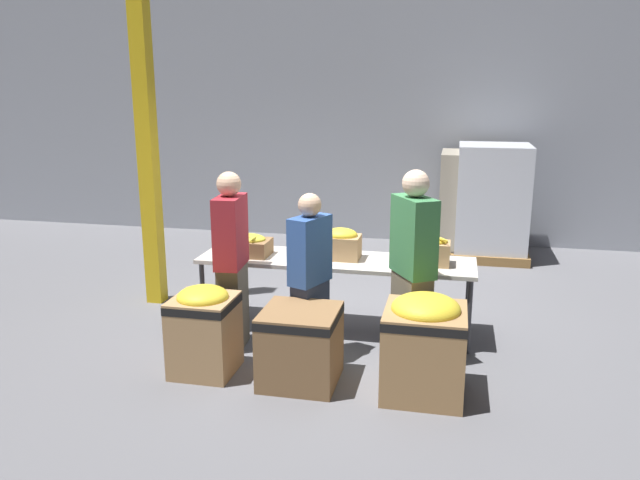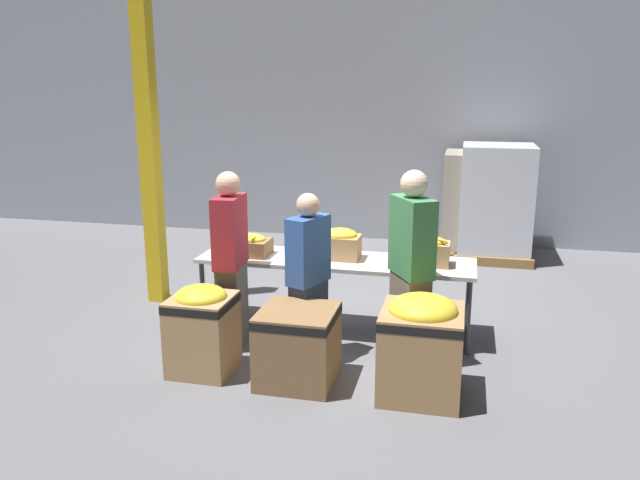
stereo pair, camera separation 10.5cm
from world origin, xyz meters
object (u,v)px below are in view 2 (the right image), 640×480
at_px(sorting_table, 336,264).
at_px(donation_bin_0, 202,326).
at_px(volunteer_2, 308,279).
at_px(banana_box_2, 424,250).
at_px(pallet_stack_1, 496,203).
at_px(donation_bin_1, 298,343).
at_px(donation_bin_2, 421,343).
at_px(pallet_stack_0, 477,205).
at_px(banana_box_1, 340,243).
at_px(volunteer_0, 411,270).
at_px(support_pillar, 148,129).
at_px(volunteer_1, 231,262).
at_px(banana_box_0, 248,244).

distance_m(sorting_table, donation_bin_0, 1.55).
distance_m(sorting_table, volunteer_2, 0.73).
distance_m(banana_box_2, volunteer_2, 1.22).
bearing_deg(volunteer_2, pallet_stack_1, -1.65).
height_order(donation_bin_1, pallet_stack_1, pallet_stack_1).
bearing_deg(donation_bin_2, donation_bin_0, 180.00).
relative_size(sorting_table, donation_bin_1, 4.31).
bearing_deg(banana_box_2, pallet_stack_0, 80.88).
relative_size(sorting_table, banana_box_1, 7.15).
height_order(volunteer_0, volunteer_2, volunteer_0).
height_order(volunteer_0, donation_bin_1, volunteer_0).
xyz_separation_m(donation_bin_2, support_pillar, (-3.19, 1.63, 1.55)).
relative_size(volunteer_1, donation_bin_0, 2.16).
height_order(banana_box_0, banana_box_1, banana_box_1).
distance_m(banana_box_0, donation_bin_1, 1.50).
relative_size(donation_bin_1, pallet_stack_0, 0.42).
height_order(banana_box_0, volunteer_0, volunteer_0).
relative_size(banana_box_1, pallet_stack_1, 0.24).
bearing_deg(pallet_stack_0, donation_bin_2, -95.82).
relative_size(banana_box_1, donation_bin_2, 0.45).
distance_m(banana_box_2, volunteer_1, 1.87).
distance_m(banana_box_0, volunteer_0, 1.80).
xyz_separation_m(sorting_table, banana_box_1, (0.04, 0.02, 0.21)).
relative_size(donation_bin_2, pallet_stack_0, 0.56).
height_order(banana_box_2, volunteer_0, volunteer_0).
bearing_deg(donation_bin_1, donation_bin_0, 180.00).
bearing_deg(donation_bin_1, banana_box_1, 84.35).
relative_size(banana_box_2, donation_bin_0, 0.62).
bearing_deg(volunteer_2, volunteer_1, 103.47).
bearing_deg(pallet_stack_1, support_pillar, -143.87).
bearing_deg(volunteer_0, banana_box_1, 19.39).
height_order(donation_bin_0, pallet_stack_1, pallet_stack_1).
distance_m(banana_box_1, volunteer_1, 1.12).
height_order(sorting_table, donation_bin_0, donation_bin_0).
height_order(sorting_table, support_pillar, support_pillar).
bearing_deg(support_pillar, donation_bin_0, -51.87).
bearing_deg(pallet_stack_0, donation_bin_1, -108.15).
relative_size(sorting_table, pallet_stack_0, 1.82).
relative_size(volunteer_2, donation_bin_0, 1.97).
bearing_deg(banana_box_2, volunteer_0, -96.96).
relative_size(banana_box_2, support_pillar, 0.12).
xyz_separation_m(banana_box_0, pallet_stack_1, (2.59, 3.35, -0.07)).
bearing_deg(volunteer_0, banana_box_2, -38.39).
xyz_separation_m(donation_bin_0, donation_bin_1, (0.87, 0.00, -0.07)).
distance_m(sorting_table, donation_bin_2, 1.55).
xyz_separation_m(volunteer_2, donation_bin_2, (1.06, -0.47, -0.32)).
relative_size(banana_box_0, donation_bin_1, 0.69).
bearing_deg(volunteer_2, banana_box_0, 72.89).
distance_m(volunteer_1, support_pillar, 2.05).
height_order(banana_box_2, volunteer_2, volunteer_2).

